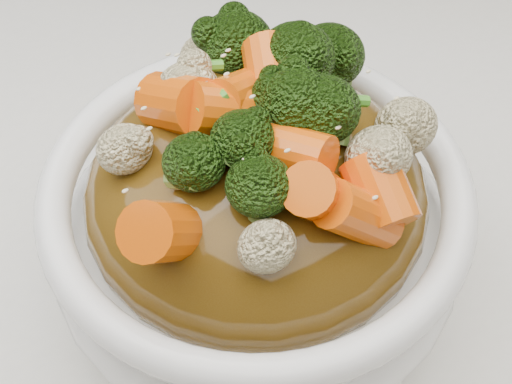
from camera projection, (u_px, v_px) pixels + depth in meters
tablecloth at (194, 272)px, 0.52m from camera, size 1.20×0.80×0.04m
bowl at (256, 231)px, 0.46m from camera, size 0.30×0.30×0.09m
sauce_base at (256, 196)px, 0.43m from camera, size 0.24×0.24×0.10m
carrots at (256, 106)px, 0.38m from camera, size 0.24×0.24×0.05m
broccoli at (256, 107)px, 0.38m from camera, size 0.24×0.24×0.05m
cauliflower at (256, 111)px, 0.38m from camera, size 0.24×0.24×0.04m
scallions at (256, 104)px, 0.38m from camera, size 0.18×0.18×0.02m
sesame_seeds at (256, 104)px, 0.38m from camera, size 0.21×0.21×0.01m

